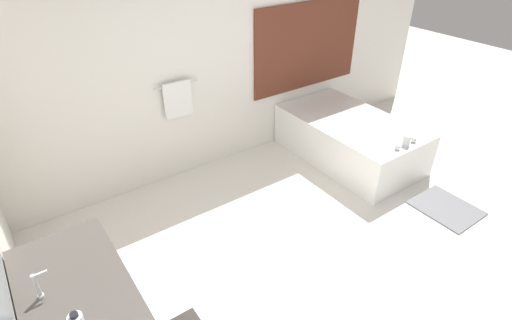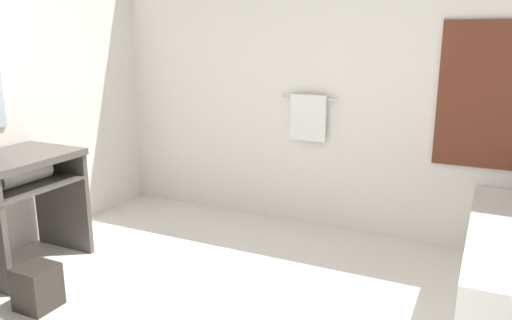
% 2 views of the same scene
% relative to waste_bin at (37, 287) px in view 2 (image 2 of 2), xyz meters
% --- Properties ---
extents(wall_back_with_blinds, '(7.40, 0.13, 2.70)m').
position_rel_waste_bin_xyz_m(wall_back_with_blinds, '(1.38, 2.16, 1.20)').
color(wall_back_with_blinds, white).
rests_on(wall_back_with_blinds, ground_plane).
extents(waste_bin, '(0.23, 0.23, 0.28)m').
position_rel_waste_bin_xyz_m(waste_bin, '(0.00, 0.00, 0.00)').
color(waste_bin, '#2D2823').
rests_on(waste_bin, ground_plane).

